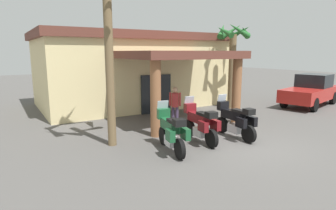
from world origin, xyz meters
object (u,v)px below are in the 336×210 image
object	(u,v)px
motorcycle_black	(235,120)
pickup_truck_red	(311,91)
pedestrian	(175,103)
motel_building	(132,69)
motorcycle_green	(171,131)
motorcycle_maroon	(200,124)
palm_tree_near_portico	(233,48)

from	to	relation	value
motorcycle_black	pickup_truck_red	world-z (taller)	pickup_truck_red
pedestrian	pickup_truck_red	size ratio (longest dim) A/B	0.33
motel_building	motorcycle_black	xyz separation A→B (m)	(0.22, -8.81, -1.55)
motorcycle_green	motorcycle_black	xyz separation A→B (m)	(2.97, -0.01, 0.00)
motorcycle_black	motorcycle_green	bearing A→B (deg)	93.85
motel_building	motorcycle_maroon	size ratio (longest dim) A/B	5.19
motorcycle_green	pickup_truck_red	size ratio (longest dim) A/B	0.40
motorcycle_black	palm_tree_near_portico	world-z (taller)	palm_tree_near_portico
motorcycle_maroon	palm_tree_near_portico	size ratio (longest dim) A/B	0.44
motel_building	pickup_truck_red	size ratio (longest dim) A/B	2.09
motel_building	pickup_truck_red	world-z (taller)	motel_building
motorcycle_maroon	motorcycle_black	xyz separation A→B (m)	(1.49, -0.31, 0.00)
motorcycle_maroon	palm_tree_near_portico	xyz separation A→B (m)	(5.67, 4.17, 2.85)
motel_building	motorcycle_black	distance (m)	8.95
pedestrian	pickup_truck_red	world-z (taller)	pickup_truck_red
pickup_truck_red	palm_tree_near_portico	distance (m)	5.81
motel_building	motorcycle_green	bearing A→B (deg)	-106.14
pedestrian	motorcycle_black	bearing A→B (deg)	64.61
motel_building	motorcycle_black	bearing A→B (deg)	-87.34
motorcycle_green	palm_tree_near_portico	distance (m)	8.91
motorcycle_black	pedestrian	distance (m)	2.92
motorcycle_green	motorcycle_black	world-z (taller)	same
motorcycle_green	pedestrian	bearing A→B (deg)	-23.74
motorcycle_green	motorcycle_black	size ratio (longest dim) A/B	0.99
pickup_truck_red	motel_building	bearing A→B (deg)	132.42
motorcycle_green	palm_tree_near_portico	world-z (taller)	palm_tree_near_portico
motel_building	palm_tree_near_portico	world-z (taller)	palm_tree_near_portico
motorcycle_maroon	pedestrian	xyz separation A→B (m)	(0.48, 2.41, 0.34)
pedestrian	motorcycle_green	bearing A→B (deg)	8.44
pickup_truck_red	motorcycle_green	bearing A→B (deg)	178.82
motel_building	motorcycle_black	world-z (taller)	motel_building
motorcycle_black	palm_tree_near_portico	bearing A→B (deg)	-39.05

